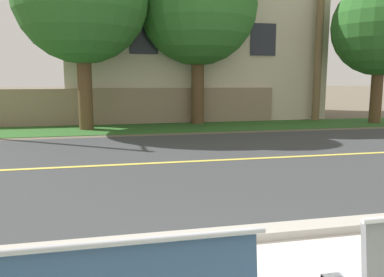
# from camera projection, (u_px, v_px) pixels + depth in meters

# --- Properties ---
(ground_plane) EXTENTS (140.00, 140.00, 0.00)m
(ground_plane) POSITION_uv_depth(u_px,v_px,m) (154.00, 151.00, 9.82)
(ground_plane) COLOR #665B4C
(curb_edge) EXTENTS (44.00, 0.30, 0.11)m
(curb_edge) POSITION_uv_depth(u_px,v_px,m) (215.00, 237.00, 4.36)
(curb_edge) COLOR #ADA89E
(curb_edge) RESTS_ON ground_plane
(street_asphalt) EXTENTS (52.00, 8.00, 0.01)m
(street_asphalt) POSITION_uv_depth(u_px,v_px,m) (163.00, 163.00, 8.37)
(street_asphalt) COLOR #383A3D
(street_asphalt) RESTS_ON ground_plane
(road_centre_line) EXTENTS (48.00, 0.14, 0.01)m
(road_centre_line) POSITION_uv_depth(u_px,v_px,m) (163.00, 163.00, 8.37)
(road_centre_line) COLOR #E0CC4C
(road_centre_line) RESTS_ON ground_plane
(far_verge_grass) EXTENTS (48.00, 2.80, 0.02)m
(far_verge_grass) POSITION_uv_depth(u_px,v_px,m) (140.00, 128.00, 14.02)
(far_verge_grass) COLOR #2D6026
(far_verge_grass) RESTS_ON ground_plane
(garden_wall) EXTENTS (13.00, 0.36, 1.40)m
(garden_wall) POSITION_uv_depth(u_px,v_px,m) (115.00, 106.00, 15.29)
(garden_wall) COLOR gray
(garden_wall) RESTS_ON ground_plane
(house_across_street) EXTENTS (11.86, 6.91, 6.73)m
(house_across_street) POSITION_uv_depth(u_px,v_px,m) (189.00, 44.00, 18.72)
(house_across_street) COLOR beige
(house_across_street) RESTS_ON ground_plane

